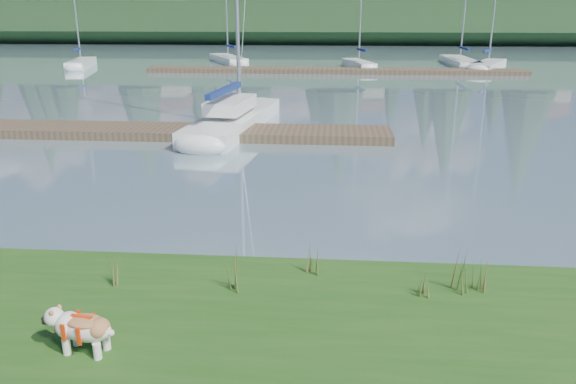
{
  "coord_description": "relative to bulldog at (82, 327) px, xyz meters",
  "views": [
    {
      "loc": [
        2.0,
        -9.82,
        4.2
      ],
      "look_at": [
        1.25,
        -0.5,
        1.15
      ],
      "focal_mm": 35.0,
      "sensor_mm": 36.0,
      "label": 1
    }
  ],
  "objects": [
    {
      "name": "ground",
      "position": [
        0.85,
        34.3,
        -0.68
      ],
      "size": [
        200.0,
        200.0,
        0.0
      ],
      "primitive_type": "plane",
      "color": "#74909E",
      "rests_on": "ground"
    },
    {
      "name": "ridge",
      "position": [
        0.85,
        77.3,
        1.82
      ],
      "size": [
        200.0,
        20.0,
        5.0
      ],
      "primitive_type": "cube",
      "color": "black",
      "rests_on": "ground"
    },
    {
      "name": "bulldog",
      "position": [
        0.0,
        0.0,
        0.0
      ],
      "size": [
        0.89,
        0.44,
        0.52
      ],
      "rotation": [
        0.0,
        0.0,
        2.99
      ],
      "color": "silver",
      "rests_on": "bank"
    },
    {
      "name": "sailboat_main",
      "position": [
        -0.69,
        15.36,
        -0.26
      ],
      "size": [
        2.7,
        8.74,
        12.4
      ],
      "rotation": [
        0.0,
        0.0,
        1.45
      ],
      "color": "white",
      "rests_on": "ground"
    },
    {
      "name": "dock_near",
      "position": [
        -3.15,
        13.3,
        -0.53
      ],
      "size": [
        16.0,
        2.0,
        0.3
      ],
      "primitive_type": "cube",
      "color": "#4C3D2C",
      "rests_on": "ground"
    },
    {
      "name": "dock_far",
      "position": [
        2.85,
        34.3,
        -0.53
      ],
      "size": [
        26.0,
        2.2,
        0.3
      ],
      "primitive_type": "cube",
      "color": "#4C3D2C",
      "rests_on": "ground"
    },
    {
      "name": "sailboat_bg_0",
      "position": [
        -16.47,
        37.19,
        -0.35
      ],
      "size": [
        2.79,
        6.7,
        9.7
      ],
      "rotation": [
        0.0,
        0.0,
        1.81
      ],
      "color": "white",
      "rests_on": "ground"
    },
    {
      "name": "sailboat_bg_1",
      "position": [
        -6.14,
        41.68,
        -0.35
      ],
      "size": [
        4.59,
        7.43,
        11.28
      ],
      "rotation": [
        0.0,
        0.0,
        2.02
      ],
      "color": "white",
      "rests_on": "ground"
    },
    {
      "name": "sailboat_bg_2",
      "position": [
        4.54,
        37.93,
        -0.34
      ],
      "size": [
        2.62,
        5.99,
        9.09
      ],
      "rotation": [
        0.0,
        0.0,
        1.83
      ],
      "color": "white",
      "rests_on": "ground"
    },
    {
      "name": "sailboat_bg_3",
      "position": [
        12.64,
        41.02,
        -0.35
      ],
      "size": [
        1.85,
        8.72,
        12.69
      ],
      "rotation": [
        0.0,
        0.0,
        1.59
      ],
      "color": "white",
      "rests_on": "ground"
    },
    {
      "name": "sailboat_bg_4",
      "position": [
        14.36,
        37.96,
        -0.35
      ],
      "size": [
        4.37,
        7.11,
        10.7
      ],
      "rotation": [
        0.0,
        0.0,
        1.13
      ],
      "color": "white",
      "rests_on": "ground"
    },
    {
      "name": "weed_0",
      "position": [
        1.5,
        1.66,
        -0.03
      ],
      "size": [
        0.17,
        0.14,
        0.71
      ],
      "color": "#475B23",
      "rests_on": "bank"
    },
    {
      "name": "weed_1",
      "position": [
        2.58,
        2.27,
        -0.09
      ],
      "size": [
        0.17,
        0.14,
        0.57
      ],
      "color": "#475B23",
      "rests_on": "bank"
    },
    {
      "name": "weed_2",
      "position": [
        4.71,
        1.87,
        -0.04
      ],
      "size": [
        0.17,
        0.14,
        0.69
      ],
      "color": "#475B23",
      "rests_on": "bank"
    },
    {
      "name": "weed_3",
      "position": [
        -0.23,
        1.66,
        -0.08
      ],
      "size": [
        0.17,
        0.14,
        0.59
      ],
      "color": "#475B23",
      "rests_on": "bank"
    },
    {
      "name": "weed_4",
      "position": [
        4.17,
        1.7,
        -0.18
      ],
      "size": [
        0.17,
        0.14,
        0.36
      ],
      "color": "#475B23",
      "rests_on": "bank"
    },
    {
      "name": "weed_5",
      "position": [
        4.99,
        1.91,
        -0.12
      ],
      "size": [
        0.17,
        0.14,
        0.5
      ],
      "color": "#475B23",
      "rests_on": "bank"
    },
    {
      "name": "mud_lip",
      "position": [
        0.85,
        2.7,
        -0.61
      ],
      "size": [
        60.0,
        0.5,
        0.14
      ],
      "primitive_type": "cube",
      "color": "#33281C",
      "rests_on": "ground"
    }
  ]
}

